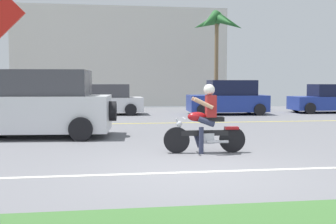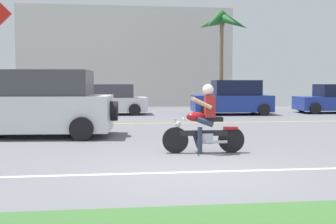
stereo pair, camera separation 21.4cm
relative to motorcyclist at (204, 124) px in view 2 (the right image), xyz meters
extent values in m
cube|color=slate|center=(-0.59, 1.30, -0.66)|extent=(56.00, 30.00, 0.04)
cube|color=silver|center=(-0.59, -1.87, -0.64)|extent=(50.40, 0.12, 0.01)
cube|color=yellow|center=(-0.59, 6.55, -0.64)|extent=(50.40, 0.12, 0.01)
cylinder|color=black|center=(-0.64, 0.04, -0.36)|extent=(0.58, 0.12, 0.57)
cylinder|color=black|center=(0.61, -0.03, -0.36)|extent=(0.58, 0.12, 0.57)
cylinder|color=#B7BAC1|center=(-0.54, 0.04, -0.12)|extent=(0.26, 0.06, 0.50)
cube|color=black|center=(-0.02, 0.00, -0.20)|extent=(1.05, 0.16, 0.11)
cube|color=#B7BAC1|center=(0.03, 0.00, -0.32)|extent=(0.32, 0.21, 0.23)
ellipsoid|color=maroon|center=(-0.19, 0.02, 0.16)|extent=(0.42, 0.23, 0.21)
cube|color=black|center=(0.18, -0.01, 0.10)|extent=(0.47, 0.24, 0.10)
cube|color=maroon|center=(0.59, -0.03, -0.10)|extent=(0.32, 0.17, 0.06)
cylinder|color=#B7BAC1|center=(-0.47, 0.03, 0.12)|extent=(0.07, 0.59, 0.03)
sphere|color=#B7BAC1|center=(-0.58, 0.04, 0.00)|extent=(0.13, 0.13, 0.13)
cylinder|color=#B7BAC1|center=(0.24, -0.13, -0.38)|extent=(0.48, 0.10, 0.07)
cube|color=maroon|center=(0.12, 0.00, 0.39)|extent=(0.23, 0.32, 0.48)
sphere|color=silver|center=(0.08, 0.00, 0.75)|extent=(0.25, 0.25, 0.25)
cylinder|color=#2D334C|center=(0.01, 0.10, 0.06)|extent=(0.39, 0.15, 0.24)
cylinder|color=#2D334C|center=(0.00, -0.09, 0.06)|extent=(0.39, 0.15, 0.24)
cylinder|color=#2D334C|center=(-0.12, -0.12, -0.35)|extent=(0.11, 0.11, 0.58)
cylinder|color=#2D334C|center=(-0.14, 0.13, -0.38)|extent=(0.20, 0.12, 0.32)
cylinder|color=tan|center=(-0.06, 0.20, 0.46)|extent=(0.44, 0.11, 0.27)
cylinder|color=tan|center=(-0.09, -0.18, 0.46)|extent=(0.44, 0.11, 0.27)
cube|color=silver|center=(-4.55, 3.25, 0.03)|extent=(5.00, 2.21, 1.00)
cube|color=#414147|center=(-4.46, 3.25, 0.90)|extent=(3.62, 1.85, 0.73)
cylinder|color=black|center=(-2.74, 4.06, -0.32)|extent=(0.65, 0.26, 0.64)
cylinder|color=black|center=(-2.87, 2.20, -0.32)|extent=(0.65, 0.26, 0.64)
cylinder|color=black|center=(-2.02, 3.07, 0.08)|extent=(0.24, 0.59, 0.58)
cylinder|color=black|center=(-7.82, 12.41, -0.36)|extent=(0.57, 0.21, 0.56)
cube|color=silver|center=(-2.80, 10.96, -0.15)|extent=(4.47, 1.73, 0.68)
cube|color=#414147|center=(-2.53, 10.97, 0.51)|extent=(2.60, 1.47, 0.63)
cylinder|color=black|center=(-1.22, 11.82, -0.36)|extent=(0.56, 0.19, 0.56)
cylinder|color=black|center=(-4.41, 11.75, -0.36)|extent=(0.56, 0.19, 0.56)
cylinder|color=black|center=(-1.19, 10.17, -0.36)|extent=(0.56, 0.19, 0.56)
cylinder|color=black|center=(-4.38, 10.11, -0.36)|extent=(0.56, 0.19, 0.56)
cube|color=navy|center=(3.51, 10.35, -0.10)|extent=(3.84, 1.91, 0.79)
cube|color=black|center=(3.74, 10.34, 0.66)|extent=(2.25, 1.60, 0.73)
cylinder|color=black|center=(4.90, 11.17, -0.36)|extent=(0.57, 0.20, 0.56)
cylinder|color=black|center=(2.19, 11.28, -0.36)|extent=(0.57, 0.20, 0.56)
cylinder|color=black|center=(4.83, 9.41, -0.36)|extent=(0.57, 0.20, 0.56)
cylinder|color=black|center=(2.12, 9.52, -0.36)|extent=(0.57, 0.20, 0.56)
cube|color=navy|center=(9.08, 10.73, -0.15)|extent=(3.96, 1.76, 0.68)
cylinder|color=black|center=(7.70, 11.59, -0.36)|extent=(0.57, 0.20, 0.56)
cylinder|color=black|center=(7.64, 9.97, -0.36)|extent=(0.57, 0.20, 0.56)
cylinder|color=brown|center=(3.86, 13.73, 1.92)|extent=(0.22, 0.22, 5.13)
sphere|color=#235B28|center=(3.86, 13.73, 4.49)|extent=(0.57, 0.57, 0.57)
cone|color=#235B28|center=(4.59, 13.73, 4.30)|extent=(1.74, 0.60, 1.16)
cone|color=#235B28|center=(4.06, 14.43, 4.30)|extent=(1.03, 1.81, 1.29)
cone|color=#235B28|center=(3.35, 14.25, 4.30)|extent=(1.62, 1.64, 0.94)
cone|color=#235B28|center=(3.31, 13.24, 4.30)|extent=(1.67, 1.56, 1.34)
cone|color=#235B28|center=(4.07, 13.02, 4.30)|extent=(1.07, 1.83, 1.08)
cube|color=beige|center=(-1.40, 19.30, 2.57)|extent=(13.83, 4.00, 6.42)
camera|label=1|loc=(-2.03, -8.58, 0.91)|focal=42.78mm
camera|label=2|loc=(-1.82, -8.61, 0.91)|focal=42.78mm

